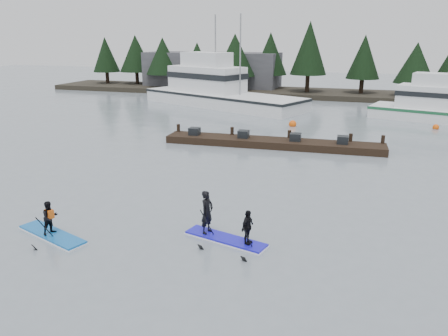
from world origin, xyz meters
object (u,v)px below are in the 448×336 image
(fishing_boat_large, at_px, (218,98))
(floating_dock, at_px, (273,143))
(paddleboard_duo, at_px, (224,224))
(paddleboard_solo, at_px, (51,225))
(fishing_boat_medium, at_px, (448,115))

(fishing_boat_large, bearing_deg, floating_dock, -37.05)
(fishing_boat_large, bearing_deg, paddleboard_duo, -47.97)
(paddleboard_solo, relative_size, paddleboard_duo, 1.02)
(fishing_boat_large, height_order, floating_dock, fishing_boat_large)
(fishing_boat_large, xyz_separation_m, paddleboard_solo, (4.34, -32.03, -0.34))
(fishing_boat_large, relative_size, paddleboard_solo, 5.78)
(fishing_boat_large, bearing_deg, paddleboard_solo, -59.32)
(fishing_boat_large, height_order, paddleboard_duo, fishing_boat_large)
(fishing_boat_medium, bearing_deg, paddleboard_solo, -105.17)
(fishing_boat_large, relative_size, floating_dock, 1.30)
(fishing_boat_large, relative_size, fishing_boat_medium, 1.35)
(paddleboard_solo, bearing_deg, fishing_boat_large, 116.78)
(fishing_boat_medium, relative_size, paddleboard_solo, 4.29)
(fishing_boat_medium, xyz_separation_m, paddleboard_solo, (-17.51, -29.44, -0.12))
(fishing_boat_large, distance_m, paddleboard_duo, 32.13)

